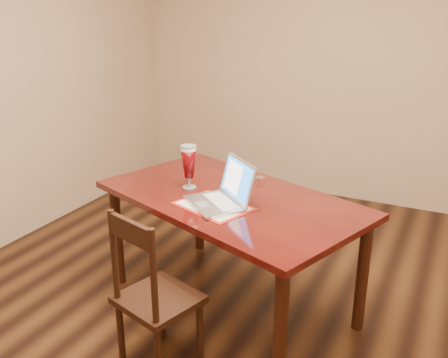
% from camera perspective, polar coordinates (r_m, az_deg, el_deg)
% --- Properties ---
extents(ground, '(5.00, 5.00, 0.00)m').
position_cam_1_polar(ground, '(3.18, 2.38, -17.24)').
color(ground, black).
rests_on(ground, ground).
extents(room_shell, '(4.51, 5.01, 2.71)m').
position_cam_1_polar(room_shell, '(2.54, 2.96, 16.27)').
color(room_shell, tan).
rests_on(room_shell, ground).
extents(dining_table, '(1.86, 1.42, 1.05)m').
position_cam_1_polar(dining_table, '(3.12, 0.59, -3.39)').
color(dining_table, '#4D0E0A').
rests_on(dining_table, ground).
extents(dining_chair, '(0.48, 0.47, 0.93)m').
position_cam_1_polar(dining_chair, '(2.74, -8.05, -13.18)').
color(dining_chair, black).
rests_on(dining_chair, ground).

